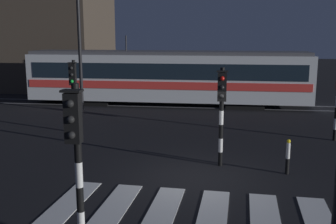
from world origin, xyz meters
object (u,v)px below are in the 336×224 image
object	(u,v)px
traffic_light_median_centre	(222,102)
traffic_light_kerb_mid_left	(76,148)
street_lamp_trackside_left	(77,32)
traffic_light_corner_far_left	(74,85)
bollard_island_edge	(288,157)
tram	(167,76)

from	to	relation	value
traffic_light_median_centre	traffic_light_kerb_mid_left	size ratio (longest dim) A/B	0.95
traffic_light_kerb_mid_left	street_lamp_trackside_left	size ratio (longest dim) A/B	0.50
traffic_light_corner_far_left	traffic_light_kerb_mid_left	xyz separation A→B (m)	(3.72, -9.68, 0.16)
street_lamp_trackside_left	bollard_island_edge	distance (m)	13.25
traffic_light_median_centre	tram	distance (m)	11.59
tram	bollard_island_edge	world-z (taller)	tram
traffic_light_kerb_mid_left	traffic_light_corner_far_left	bearing A→B (deg)	111.04
traffic_light_corner_far_left	bollard_island_edge	size ratio (longest dim) A/B	2.86
traffic_light_median_centre	bollard_island_edge	xyz separation A→B (m)	(2.06, -0.45, -1.57)
street_lamp_trackside_left	bollard_island_edge	bearing A→B (deg)	-40.66
traffic_light_corner_far_left	tram	size ratio (longest dim) A/B	0.19
traffic_light_kerb_mid_left	bollard_island_edge	size ratio (longest dim) A/B	3.08
tram	bollard_island_edge	bearing A→B (deg)	-65.17
traffic_light_median_centre	bollard_island_edge	world-z (taller)	traffic_light_median_centre
traffic_light_corner_far_left	tram	bearing A→B (deg)	67.85
traffic_light_median_centre	street_lamp_trackside_left	size ratio (longest dim) A/B	0.48
traffic_light_median_centre	tram	bearing A→B (deg)	106.48
tram	street_lamp_trackside_left	bearing A→B (deg)	-142.57
traffic_light_median_centre	street_lamp_trackside_left	distance (m)	11.11
traffic_light_kerb_mid_left	street_lamp_trackside_left	distance (m)	14.84
traffic_light_kerb_mid_left	bollard_island_edge	xyz separation A→B (m)	(4.65, 5.55, -1.70)
traffic_light_median_centre	traffic_light_kerb_mid_left	xyz separation A→B (m)	(-2.58, -6.00, 0.12)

